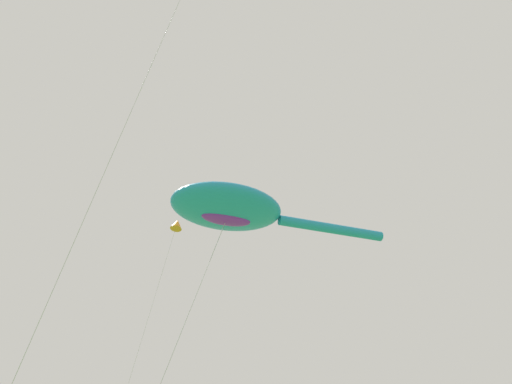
{
  "coord_description": "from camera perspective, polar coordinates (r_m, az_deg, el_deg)",
  "views": [
    {
      "loc": [
        -9.05,
        0.31,
        1.64
      ],
      "look_at": [
        -0.45,
        8.29,
        9.41
      ],
      "focal_mm": 29.62,
      "sensor_mm": 36.0,
      "label": 1
    }
  ],
  "objects": [
    {
      "name": "small_kite_bird_shape",
      "position": [
        37.45,
        -10.67,
        -4.4
      ],
      "size": [
        2.61,
        3.29,
        20.08
      ],
      "rotation": [
        0.0,
        0.0,
        -1.41
      ],
      "color": "orange",
      "rests_on": "ground"
    },
    {
      "name": "big_show_kite",
      "position": [
        22.55,
        -3.28,
        -2.34
      ],
      "size": [
        13.42,
        8.1,
        14.1
      ],
      "rotation": [
        0.0,
        0.0,
        2.63
      ],
      "color": "#1E8CBF",
      "rests_on": "ground"
    }
  ]
}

